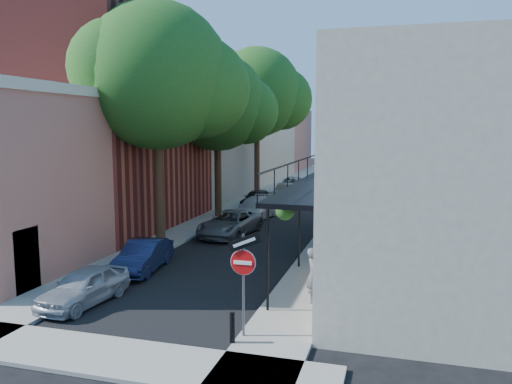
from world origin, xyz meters
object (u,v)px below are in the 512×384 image
Objects in this scene: oak_near at (168,79)px; parked_car_f at (285,192)px; oak_mid at (224,105)px; parked_car_c at (230,223)px; parked_car_b at (143,256)px; oak_far at (263,94)px; parked_car_g at (292,185)px; bollard at (232,328)px; parked_car_e at (257,198)px; parked_car_a at (84,286)px; pedestrian at (313,275)px; parked_car_d at (256,208)px; sign_post at (243,267)px.

oak_near is 2.97× the size of parked_car_f.
parked_car_c is (2.02, -5.01, -6.41)m from oak_mid.
oak_mid reaches higher than parked_car_b.
oak_far is 2.48× the size of parked_car_g.
bollard is 13.45m from parked_car_c.
parked_car_a is at bearing -85.75° from parked_car_e.
parked_car_a is 0.74× the size of parked_car_c.
oak_far is at bearing 85.54° from parked_car_b.
bollard is at bearing -70.10° from oak_mid.
oak_far is at bearing 103.68° from parked_car_c.
oak_far reaches higher than parked_car_f.
bollard is 26.60m from parked_car_f.
oak_far is at bearing 164.84° from parked_car_f.
parked_car_e is 8.73m from parked_car_g.
parked_car_f reaches higher than parked_car_e.
parked_car_f is 0.80× the size of parked_car_g.
pedestrian reaches higher than parked_car_c.
parked_car_g is (-0.40, 13.17, -0.01)m from parked_car_d.
bollard is at bearing -65.15° from parked_car_c.
oak_near is at bearing 93.91° from parked_car_b.
pedestrian is at bearing -75.20° from parked_car_f.
parked_car_f is (2.02, 8.50, -6.42)m from oak_mid.
bollard is 0.17× the size of parked_car_c.
parked_car_b is at bearing 138.40° from sign_post.
bollard is 0.17× the size of parked_car_g.
bollard is 0.21× the size of parked_car_f.
parked_car_g is (0.80, 25.26, 0.05)m from parked_car_b.
oak_mid is 17.27m from pedestrian.
oak_far is at bearing 107.07° from parked_car_d.
parked_car_b is (-5.76, 5.11, -1.42)m from sign_post.
bollard is 3.97m from pedestrian.
oak_far reaches higher than bollard.
parked_car_f is (1.97, 16.47, -7.25)m from oak_near.
parked_car_e is 0.77× the size of parked_car_g.
oak_near is 6.48× the size of pedestrian.
parked_car_g is 2.72× the size of pedestrian.
sign_post is 0.64× the size of parked_car_c.
parked_car_b is (0.77, -4.17, -7.27)m from oak_near.
oak_mid is at bearing 98.23° from parked_car_a.
oak_far is 6.75× the size of pedestrian.
oak_mid reaches higher than sign_post.
parked_car_f is at bearing 94.93° from parked_car_d.
sign_post reaches higher than pedestrian.
sign_post is 7.83m from parked_car_b.
parked_car_e is at bearing 86.46° from oak_near.
parked_car_a is 3.90m from parked_car_b.
pedestrian is at bearing 66.81° from sign_post.
parked_car_f is (1.20, 20.65, 0.02)m from parked_car_b.
parked_car_g is at bearing 97.04° from parked_car_c.
oak_far is 2.54× the size of parked_car_c.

